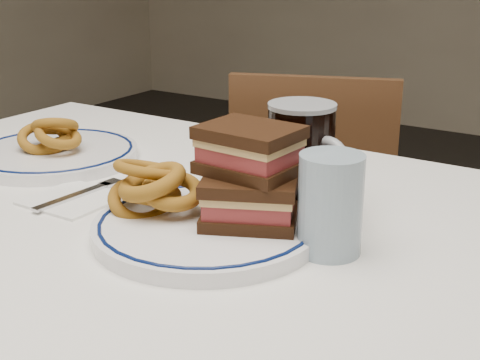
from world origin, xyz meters
The scene contains 11 objects.
dining_table centered at (0.00, 0.00, 0.64)m, with size 1.27×0.87×0.75m.
chair_far centered at (-0.17, 0.78, 0.45)m, with size 0.49×0.49×0.82m.
main_plate centered at (0.07, -0.02, 0.76)m, with size 0.28×0.28×0.02m.
reuben_sandwich centered at (0.11, 0.02, 0.83)m, with size 0.14×0.13×0.12m.
onion_rings_main centered at (-0.01, -0.02, 0.80)m, with size 0.13×0.11×0.09m.
ketchup_ramekin centered at (0.06, 0.07, 0.79)m, with size 0.06×0.06×0.04m.
beer_mug centered at (0.13, 0.12, 0.83)m, with size 0.13×0.09×0.15m.
water_glass centered at (0.22, 0.02, 0.81)m, with size 0.07×0.07×0.12m, color #8FA6B8.
far_plate centered at (-0.32, 0.10, 0.76)m, with size 0.27×0.27×0.02m.
onion_rings_far centered at (-0.32, 0.10, 0.79)m, with size 0.12×0.09×0.08m.
napkin_fork centered at (-0.16, -0.02, 0.75)m, with size 0.12×0.15×0.01m.
Camera 1 is at (0.51, -0.62, 1.08)m, focal length 50.00 mm.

